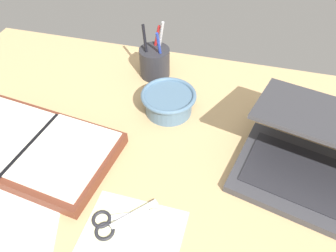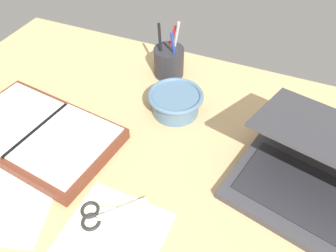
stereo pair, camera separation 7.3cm
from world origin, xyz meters
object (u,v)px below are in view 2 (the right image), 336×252
object	(u,v)px
pen_cup	(169,61)
scissors	(99,214)
laptop	(323,179)
bowl	(176,102)
planner	(38,134)

from	to	relation	value
pen_cup	scissors	bearing A→B (deg)	-83.66
pen_cup	laptop	bearing A→B (deg)	-30.70
bowl	scissors	xyz separation A→B (cm)	(-2.55, -34.13, -2.94)
pen_cup	scissors	distance (cm)	49.07
bowl	planner	size ratio (longest dim) A/B	0.35
bowl	scissors	bearing A→B (deg)	-94.28
bowl	pen_cup	xyz separation A→B (cm)	(-7.96, 14.46, 1.20)
scissors	bowl	bearing A→B (deg)	50.16
pen_cup	planner	world-z (taller)	pen_cup
laptop	scissors	world-z (taller)	laptop
laptop	scissors	bearing A→B (deg)	-136.96
planner	scissors	size ratio (longest dim) A/B	3.12
laptop	pen_cup	bearing A→B (deg)	162.80
bowl	pen_cup	distance (cm)	16.55
planner	pen_cup	bearing A→B (deg)	69.83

